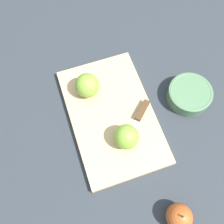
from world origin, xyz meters
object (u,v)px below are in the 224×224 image
at_px(apple_half_right, 126,137).
at_px(bowl, 189,94).
at_px(apple_half_left, 87,85).
at_px(apple_whole, 179,217).
at_px(knife, 140,114).

bearing_deg(apple_half_right, bowl, 168.16).
distance_m(apple_half_left, bowl, 0.33).
bearing_deg(apple_whole, apple_half_right, -157.72).
height_order(knife, apple_whole, apple_whole).
distance_m(knife, apple_whole, 0.31).
distance_m(apple_half_right, bowl, 0.26).
bearing_deg(bowl, apple_half_left, -102.72).
height_order(apple_whole, bowl, apple_whole).
bearing_deg(apple_half_left, apple_whole, -160.12).
xyz_separation_m(apple_half_right, apple_whole, (0.23, 0.10, -0.02)).
relative_size(apple_half_right, knife, 0.53).
distance_m(apple_whole, bowl, 0.37).
bearing_deg(knife, bowl, 141.56).
distance_m(knife, bowl, 0.18).
bearing_deg(bowl, apple_whole, -21.41).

